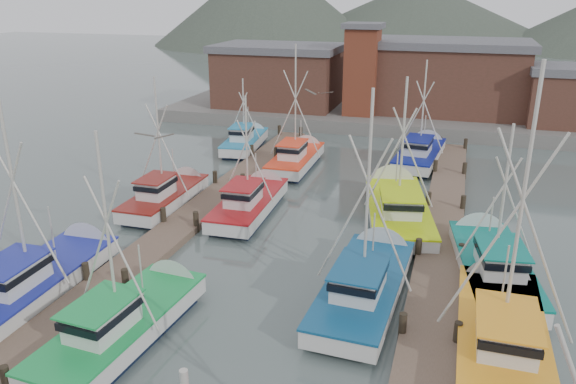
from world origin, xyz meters
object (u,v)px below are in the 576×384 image
(lookout_tower, at_px, (362,69))
(boat_8, at_px, (252,201))
(boat_12, at_px, (298,158))
(boat_4, at_px, (130,320))

(lookout_tower, bearing_deg, boat_8, -95.00)
(boat_12, bearing_deg, boat_8, -90.98)
(lookout_tower, xyz_separation_m, boat_8, (-2.13, -24.30, -4.87))
(lookout_tower, distance_m, boat_8, 24.87)
(boat_4, distance_m, boat_8, 13.40)
(boat_8, distance_m, boat_12, 9.69)
(lookout_tower, relative_size, boat_4, 0.94)
(boat_4, height_order, boat_12, boat_12)
(lookout_tower, height_order, boat_8, lookout_tower)
(lookout_tower, xyz_separation_m, boat_12, (-2.09, -14.61, -4.87))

